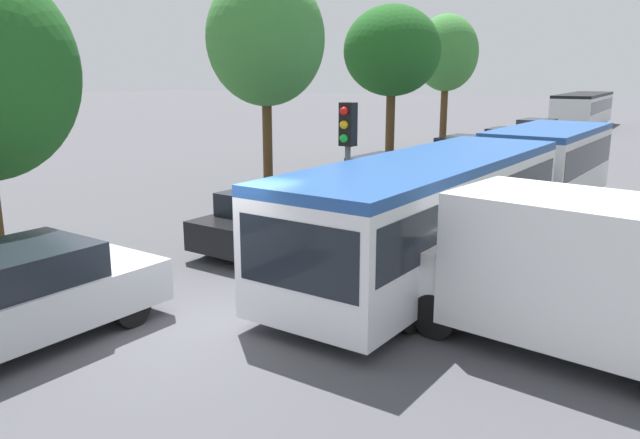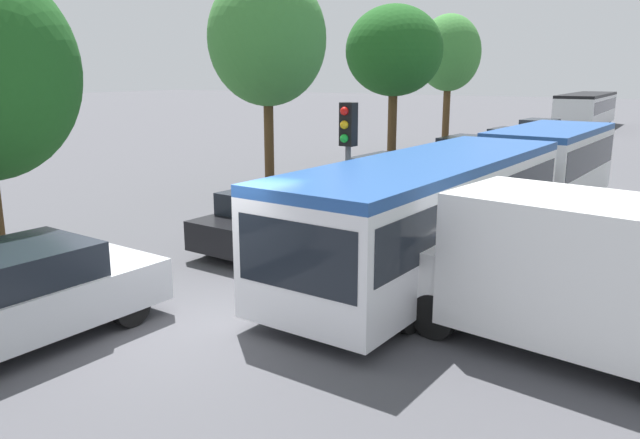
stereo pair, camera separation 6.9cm
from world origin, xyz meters
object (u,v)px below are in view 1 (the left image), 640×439
Objects in this scene: tree_left_distant at (446,54)px; tree_left_mid at (264,42)px; white_van at (583,272)px; queued_car_silver at (17,297)px; queued_car_blue at (466,156)px; queued_car_black at (272,218)px; tree_left_far at (392,51)px; queued_car_navy at (386,179)px; queued_car_white at (537,132)px; traffic_light at (347,146)px; queued_car_graphite at (507,142)px; articulated_bus at (491,183)px; city_bus_rear at (583,108)px.

tree_left_mid is at bearing -90.15° from tree_left_distant.
tree_left_distant is at bearing -56.48° from white_van.
queued_car_blue reaches higher than queued_car_silver.
white_van reaches higher than queued_car_black.
tree_left_mid is 1.03× the size of tree_left_distant.
queued_car_navy is at bearing -64.80° from tree_left_far.
queued_car_black is 0.57× the size of tree_left_mid.
queued_car_silver is 0.66× the size of tree_left_far.
queued_car_white is at bearing 76.11° from tree_left_far.
traffic_light is 7.64m from tree_left_mid.
queued_car_silver is 18.88m from queued_car_blue.
queued_car_graphite is 19.23m from traffic_light.
queued_car_graphite is 22.43m from white_van.
queued_car_graphite is 0.94× the size of queued_car_white.
articulated_bus is 3.08× the size of white_van.
queued_car_graphite is 15.49m from tree_left_mid.
tree_left_mid is (-5.61, 4.59, 2.41)m from traffic_light.
queued_car_graphite is at bearing -63.93° from white_van.
traffic_light is (1.69, -12.49, 1.72)m from queued_car_blue.
queued_car_navy is 11.03m from white_van.
tree_left_mid is at bearing 156.75° from queued_car_blue.
white_van is (7.13, -2.19, 0.54)m from queued_car_black.
queued_car_black is at bearing -84.43° from traffic_light.
tree_left_distant is at bearing 17.43° from queued_car_navy.
queued_car_blue reaches higher than queued_car_white.
tree_left_distant is at bearing 30.78° from queued_car_blue.
tree_left_distant reaches higher than white_van.
queued_car_blue is 12.15m from queued_car_white.
traffic_light is 20.79m from tree_left_distant.
queued_car_navy is 7.93m from tree_left_far.
tree_left_mid is (-3.63, 10.98, 4.14)m from queued_car_silver.
queued_car_blue is at bearing -57.40° from white_van.
tree_left_far is (-4.95, 12.26, 2.33)m from traffic_light.
tree_left_mid is at bearing -94.92° from tree_left_far.
traffic_light is (1.98, 6.38, 1.74)m from queued_car_silver.
queued_car_blue is 6.56m from queued_car_graphite.
tree_left_mid is (-3.68, -14.45, 4.21)m from queued_car_graphite.
tree_left_far is (-2.97, 12.30, 4.13)m from queued_car_black.
queued_car_silver is at bearing -80.95° from tree_left_far.
queued_car_graphite is 0.57× the size of tree_left_mid.
queued_car_graphite is at bearing 3.00° from queued_car_silver.
queued_car_blue is at bearing -174.82° from queued_car_graphite.
traffic_light is at bearing -178.45° from city_bus_rear.
queued_car_white is at bearing 2.94° from queued_car_silver.
tree_left_distant is (-5.57, 19.88, 2.43)m from traffic_light.
articulated_bus is 3.95× the size of queued_car_black.
traffic_light is at bearing -85.68° from queued_car_black.
traffic_light is 0.51× the size of tree_left_far.
city_bus_rear is 2.70× the size of queued_car_white.
traffic_light is (1.93, -19.04, 1.80)m from queued_car_graphite.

